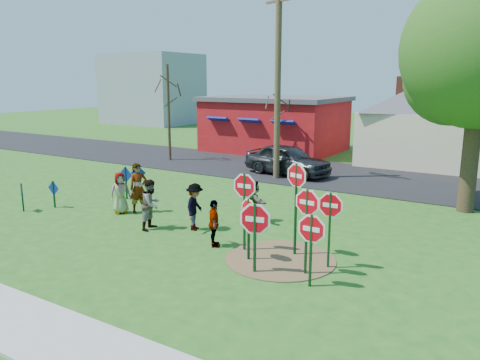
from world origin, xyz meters
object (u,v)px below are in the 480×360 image
object	(u,v)px
stop_sign_d	(330,211)
utility_pole	(278,75)
stop_sign_c	(307,212)
person_b	(138,188)
stop_sign_a	(249,216)
person_a	(120,193)
stop_sign_b	(296,185)
suv	(288,160)

from	to	relation	value
stop_sign_d	utility_pole	distance (m)	12.50
stop_sign_c	person_b	bearing A→B (deg)	171.13
stop_sign_c	person_b	xyz separation A→B (m)	(-8.01, 2.13, -0.76)
stop_sign_a	person_a	bearing A→B (deg)	-168.78
utility_pole	stop_sign_c	bearing A→B (deg)	-59.21
stop_sign_a	stop_sign_b	distance (m)	1.64
stop_sign_c	suv	size ratio (longest dim) A/B	0.51
stop_sign_c	utility_pole	size ratio (longest dim) A/B	0.24
stop_sign_a	utility_pole	distance (m)	12.15
stop_sign_c	utility_pole	world-z (taller)	utility_pole
stop_sign_a	stop_sign_d	size ratio (longest dim) A/B	0.86
person_b	stop_sign_d	bearing A→B (deg)	-74.52
stop_sign_d	utility_pole	bearing A→B (deg)	121.54
stop_sign_a	person_b	bearing A→B (deg)	-173.86
stop_sign_b	stop_sign_c	size ratio (longest dim) A/B	1.17
stop_sign_b	suv	size ratio (longest dim) A/B	0.60
stop_sign_c	person_a	xyz separation A→B (m)	(-8.51, 1.66, -0.92)
stop_sign_c	stop_sign_a	bearing A→B (deg)	-176.31
stop_sign_b	stop_sign_d	world-z (taller)	stop_sign_b
stop_sign_b	stop_sign_c	xyz separation A→B (m)	(0.84, -1.14, -0.39)
person_a	person_b	bearing A→B (deg)	-14.77
person_a	stop_sign_c	bearing A→B (deg)	-69.46
stop_sign_a	stop_sign_b	xyz separation A→B (m)	(0.96, 1.07, 0.79)
person_a	utility_pole	xyz separation A→B (m)	(2.18, 8.97, 4.50)
suv	person_a	bearing A→B (deg)	176.03
person_a	suv	size ratio (longest dim) A/B	0.33
stop_sign_a	stop_sign_d	world-z (taller)	stop_sign_d
stop_sign_c	person_b	world-z (taller)	stop_sign_c
stop_sign_d	stop_sign_c	bearing A→B (deg)	-119.03
stop_sign_a	utility_pole	bearing A→B (deg)	137.71
stop_sign_a	stop_sign_d	bearing A→B (deg)	41.30
stop_sign_a	suv	size ratio (longest dim) A/B	0.40
stop_sign_c	stop_sign_d	bearing A→B (deg)	69.54
stop_sign_b	stop_sign_a	bearing A→B (deg)	-115.42
stop_sign_b	stop_sign_c	world-z (taller)	stop_sign_b
person_b	utility_pole	bearing A→B (deg)	13.80
person_a	person_b	size ratio (longest dim) A/B	0.83
stop_sign_a	person_b	world-z (taller)	stop_sign_a
stop_sign_a	suv	bearing A→B (deg)	135.23
stop_sign_d	person_b	size ratio (longest dim) A/B	1.17
stop_sign_d	person_a	bearing A→B (deg)	171.50
stop_sign_b	stop_sign_c	bearing A→B (deg)	-36.85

